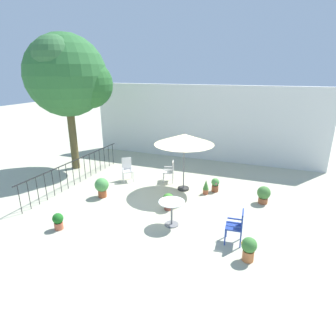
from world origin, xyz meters
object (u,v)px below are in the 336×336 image
(patio_chair_1, at_px, (237,225))
(potted_plant_3, at_px, (215,184))
(shade_tree, at_px, (68,75))
(patio_umbrella_0, at_px, (184,140))
(patio_chair_2, at_px, (127,168))
(potted_plant_1, at_px, (168,201))
(patio_chair_0, at_px, (170,170))
(potted_plant_0, at_px, (249,248))
(cafe_table_0, at_px, (172,209))
(potted_plant_5, at_px, (58,221))
(potted_plant_2, at_px, (102,186))
(potted_plant_6, at_px, (264,194))
(potted_plant_4, at_px, (206,187))

(patio_chair_1, height_order, potted_plant_3, patio_chair_1)
(shade_tree, distance_m, patio_chair_1, 9.44)
(patio_umbrella_0, distance_m, patio_chair_2, 2.90)
(patio_umbrella_0, distance_m, potted_plant_1, 2.43)
(patio_chair_0, bearing_deg, patio_chair_1, -47.44)
(potted_plant_0, bearing_deg, cafe_table_0, 158.84)
(potted_plant_0, distance_m, potted_plant_1, 3.31)
(patio_chair_0, xyz_separation_m, patio_chair_1, (3.24, -3.53, 0.05))
(patio_umbrella_0, bearing_deg, shade_tree, 173.16)
(potted_plant_0, xyz_separation_m, potted_plant_3, (-1.65, 3.83, -0.06))
(patio_chair_1, distance_m, potted_plant_5, 5.07)
(shade_tree, relative_size, potted_plant_2, 8.15)
(potted_plant_3, height_order, potted_plant_5, potted_plant_3)
(patio_chair_0, xyz_separation_m, potted_plant_3, (1.97, -0.35, -0.22))
(potted_plant_6, bearing_deg, cafe_table_0, -134.01)
(potted_plant_1, bearing_deg, potted_plant_6, 29.50)
(patio_chair_1, xyz_separation_m, potted_plant_3, (-1.27, 3.17, -0.26))
(potted_plant_0, height_order, potted_plant_5, potted_plant_0)
(shade_tree, height_order, potted_plant_5, shade_tree)
(patio_chair_0, xyz_separation_m, potted_plant_2, (-1.76, -2.34, -0.09))
(patio_umbrella_0, bearing_deg, potted_plant_2, -145.98)
(patio_umbrella_0, height_order, patio_chair_2, patio_umbrella_0)
(potted_plant_4, bearing_deg, potted_plant_6, -0.85)
(patio_chair_0, relative_size, potted_plant_1, 1.50)
(cafe_table_0, xyz_separation_m, potted_plant_2, (-3.06, 0.94, -0.12))
(shade_tree, xyz_separation_m, patio_chair_1, (7.96, -3.56, -3.63))
(potted_plant_0, xyz_separation_m, potted_plant_1, (-2.78, 1.79, -0.03))
(potted_plant_4, bearing_deg, patio_chair_1, -61.24)
(cafe_table_0, height_order, patio_chair_1, patio_chair_1)
(potted_plant_4, bearing_deg, shade_tree, 173.30)
(potted_plant_0, relative_size, potted_plant_6, 1.00)
(potted_plant_3, bearing_deg, potted_plant_1, -118.95)
(shade_tree, bearing_deg, potted_plant_3, -3.33)
(patio_chair_2, distance_m, potted_plant_1, 3.18)
(potted_plant_0, height_order, potted_plant_6, same)
(potted_plant_4, bearing_deg, potted_plant_5, -130.28)
(patio_umbrella_0, bearing_deg, potted_plant_5, -121.18)
(cafe_table_0, height_order, potted_plant_1, cafe_table_0)
(patio_chair_2, xyz_separation_m, potted_plant_0, (5.34, -3.66, -0.18))
(potted_plant_1, bearing_deg, potted_plant_3, 61.05)
(patio_chair_1, height_order, potted_plant_4, patio_chair_1)
(patio_chair_2, relative_size, potted_plant_6, 1.54)
(potted_plant_1, height_order, potted_plant_2, potted_plant_2)
(potted_plant_5, distance_m, potted_plant_6, 6.72)
(patio_chair_0, bearing_deg, potted_plant_3, -10.17)
(potted_plant_6, bearing_deg, potted_plant_5, -143.93)
(potted_plant_5, bearing_deg, potted_plant_2, 91.91)
(patio_chair_0, relative_size, potted_plant_2, 1.19)
(potted_plant_2, bearing_deg, potted_plant_6, 16.16)
(potted_plant_0, relative_size, potted_plant_3, 1.17)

